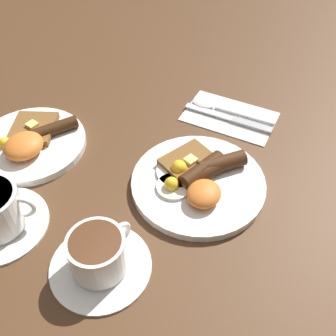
% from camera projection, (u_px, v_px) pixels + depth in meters
% --- Properties ---
extents(ground_plane, '(3.00, 3.00, 0.00)m').
position_uv_depth(ground_plane, '(198.00, 186.00, 0.72)').
color(ground_plane, '#4C301C').
extents(breakfast_plate_near, '(0.24, 0.24, 0.04)m').
position_uv_depth(breakfast_plate_near, '(198.00, 179.00, 0.71)').
color(breakfast_plate_near, white).
rests_on(breakfast_plate_near, ground_plane).
extents(breakfast_plate_far, '(0.22, 0.22, 0.05)m').
position_uv_depth(breakfast_plate_far, '(30.00, 142.00, 0.78)').
color(breakfast_plate_far, white).
rests_on(breakfast_plate_far, ground_plane).
extents(teacup_near, '(0.16, 0.16, 0.07)m').
position_uv_depth(teacup_near, '(99.00, 256.00, 0.58)').
color(teacup_near, white).
rests_on(teacup_near, ground_plane).
extents(napkin, '(0.13, 0.20, 0.01)m').
position_uv_depth(napkin, '(230.00, 116.00, 0.86)').
color(napkin, white).
rests_on(napkin, ground_plane).
extents(knife, '(0.03, 0.20, 0.01)m').
position_uv_depth(knife, '(233.00, 119.00, 0.84)').
color(knife, silver).
rests_on(knife, napkin).
extents(spoon, '(0.04, 0.19, 0.01)m').
position_uv_depth(spoon, '(211.00, 105.00, 0.87)').
color(spoon, silver).
rests_on(spoon, napkin).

